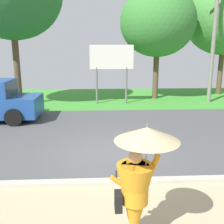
{
  "coord_description": "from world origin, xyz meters",
  "views": [
    {
      "loc": [
        -0.35,
        -7.83,
        3.22
      ],
      "look_at": [
        0.11,
        1.0,
        1.1
      ],
      "focal_mm": 41.77,
      "sensor_mm": 36.0,
      "label": 1
    }
  ],
  "objects": [
    {
      "name": "roadside_billboard",
      "position": [
        0.44,
        7.89,
        2.55
      ],
      "size": [
        2.6,
        0.12,
        3.5
      ],
      "color": "slate",
      "rests_on": "ground_plane"
    },
    {
      "name": "utility_pole",
      "position": [
        6.59,
        8.04,
        3.91
      ],
      "size": [
        1.8,
        0.24,
        7.47
      ],
      "color": "gray",
      "rests_on": "ground_plane"
    },
    {
      "name": "tree_right_mid",
      "position": [
        3.48,
        9.5,
        4.93
      ],
      "size": [
        4.84,
        4.84,
        7.15
      ],
      "color": "brown",
      "rests_on": "ground_plane"
    },
    {
      "name": "ground_plane",
      "position": [
        0.0,
        2.95,
        -0.05
      ],
      "size": [
        40.0,
        22.0,
        0.2
      ],
      "color": "#4C4C4F"
    },
    {
      "name": "monk_pedestrian",
      "position": [
        0.26,
        -4.06,
        1.11
      ],
      "size": [
        1.08,
        1.02,
        2.13
      ],
      "rotation": [
        0.0,
        0.0,
        0.19
      ],
      "color": "orange",
      "rests_on": "ground_plane"
    }
  ]
}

